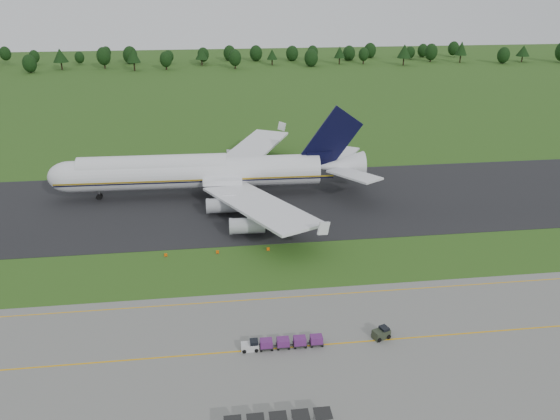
{
  "coord_description": "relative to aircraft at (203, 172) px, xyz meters",
  "views": [
    {
      "loc": [
        -6.38,
        -79.72,
        44.62
      ],
      "look_at": [
        3.92,
        2.0,
        9.29
      ],
      "focal_mm": 35.0,
      "sensor_mm": 36.0,
      "label": 1
    }
  ],
  "objects": [
    {
      "name": "ground",
      "position": [
        9.07,
        -33.8,
        -5.56
      ],
      "size": [
        600.0,
        600.0,
        0.0
      ],
      "primitive_type": "plane",
      "color": "#2A5018",
      "rests_on": "ground"
    },
    {
      "name": "apron",
      "position": [
        9.07,
        -67.8,
        -5.53
      ],
      "size": [
        300.0,
        52.0,
        0.06
      ],
      "primitive_type": "cube",
      "color": "slate",
      "rests_on": "ground"
    },
    {
      "name": "taxiway",
      "position": [
        9.07,
        -5.8,
        -5.52
      ],
      "size": [
        300.0,
        40.0,
        0.08
      ],
      "primitive_type": "cube",
      "color": "black",
      "rests_on": "ground"
    },
    {
      "name": "apron_markings",
      "position": [
        9.07,
        -60.78,
        -5.49
      ],
      "size": [
        300.0,
        30.2,
        0.01
      ],
      "color": "#E1A00D",
      "rests_on": "apron"
    },
    {
      "name": "tree_line",
      "position": [
        2.39,
        184.74,
        0.51
      ],
      "size": [
        522.89,
        22.88,
        11.68
      ],
      "color": "black",
      "rests_on": "ground"
    },
    {
      "name": "aircraft",
      "position": [
        0.0,
        0.0,
        0.0
      ],
      "size": [
        68.95,
        67.54,
        19.45
      ],
      "color": "white",
      "rests_on": "ground"
    },
    {
      "name": "baggage_train",
      "position": [
        10.13,
        -55.65,
        -4.8
      ],
      "size": [
        10.75,
        1.37,
        1.32
      ],
      "color": "silver",
      "rests_on": "apron"
    },
    {
      "name": "utility_cart",
      "position": [
        23.66,
        -55.27,
        -4.9
      ],
      "size": [
        2.55,
        2.02,
        1.22
      ],
      "color": "#293122",
      "rests_on": "apron"
    },
    {
      "name": "edge_markers",
      "position": [
        2.43,
        -28.14,
        -5.28
      ],
      "size": [
        18.33,
        0.3,
        0.6
      ],
      "color": "#ED5907",
      "rests_on": "ground"
    }
  ]
}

